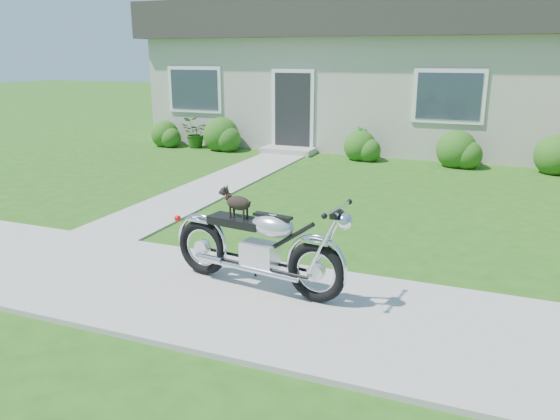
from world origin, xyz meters
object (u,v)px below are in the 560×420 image
object	(u,v)px
motorcycle_with_dog	(259,246)
house	(374,68)
potted_plant_right	(362,143)
potted_plant_left	(194,133)

from	to	relation	value
motorcycle_with_dog	house	bearing A→B (deg)	105.07
house	motorcycle_with_dog	bearing A→B (deg)	-83.26
potted_plant_right	motorcycle_with_dog	bearing A→B (deg)	-84.21
potted_plant_left	motorcycle_with_dog	xyz separation A→B (m)	(5.72, -8.28, 0.12)
house	potted_plant_left	world-z (taller)	house
potted_plant_left	potted_plant_right	world-z (taller)	potted_plant_right
house	motorcycle_with_dog	distance (m)	11.92
potted_plant_right	motorcycle_with_dog	size ratio (longest dim) A/B	0.38
house	potted_plant_right	world-z (taller)	house
potted_plant_left	potted_plant_right	distance (m)	4.88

